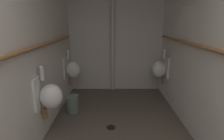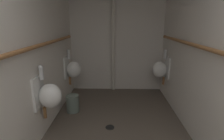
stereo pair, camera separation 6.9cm
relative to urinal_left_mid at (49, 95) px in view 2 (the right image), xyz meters
The scene contains 11 objects.
wall_left 0.63m from the urinal_left_mid, behind, with size 0.06×3.96×2.51m, color silver.
wall_right 2.10m from the urinal_left_mid, ahead, with size 0.06×3.96×2.51m, color silver.
wall_back 2.22m from the urinal_left_mid, 64.60° to the left, with size 2.25×0.06×2.51m, color silver.
urinal_left_mid is the anchor object (origin of this frame).
urinal_left_far 1.35m from the urinal_left_mid, 90.00° to the left, with size 0.32×0.30×0.76m.
urinal_right_mid 2.30m from the urinal_left_mid, 37.12° to the left, with size 0.32×0.30×0.76m.
supply_pipe_left 0.66m from the urinal_left_mid, 153.56° to the right, with size 0.06×3.24×0.06m.
supply_pipe_right 2.03m from the urinal_left_mid, ahead, with size 0.06×3.21×0.06m.
standpipe_back_wall 2.10m from the urinal_left_mid, 65.23° to the left, with size 0.08×0.08×2.46m, color beige.
floor_drain 1.07m from the urinal_left_mid, 17.52° to the left, with size 0.14×0.14×0.01m, color black.
waste_bin 0.91m from the urinal_left_mid, 81.78° to the left, with size 0.23×0.23×0.31m, color slate.
Camera 2 is at (-0.02, -0.19, 1.59)m, focal length 27.78 mm.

